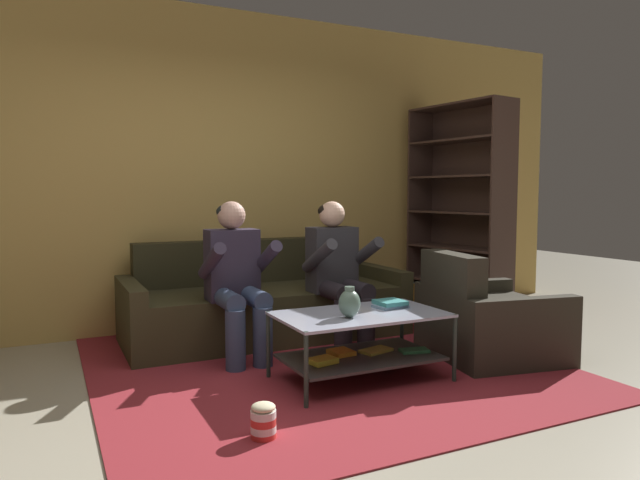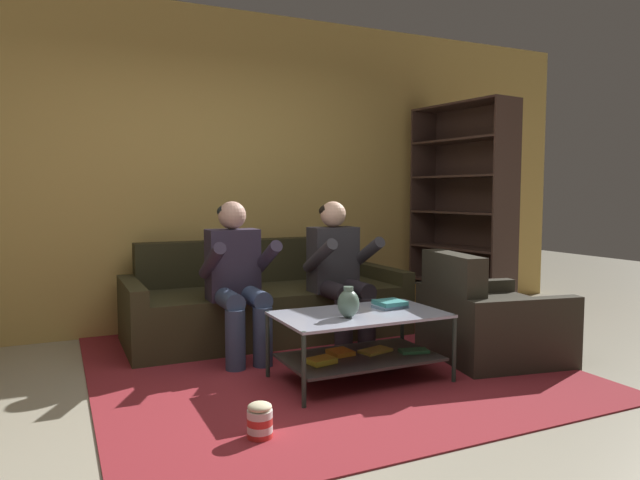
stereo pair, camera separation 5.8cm
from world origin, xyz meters
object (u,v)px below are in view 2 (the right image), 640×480
object	(u,v)px
armchair	(488,323)
bookshelf	(460,229)
couch	(267,305)
person_seated_left	(237,274)
person_seated_right	(339,268)
popcorn_tub	(260,421)
vase	(348,303)
coffee_table	(359,336)
book_stack	(390,304)

from	to	relation	value
armchair	bookshelf	bearing A→B (deg)	59.68
couch	person_seated_left	bearing A→B (deg)	-127.63
person_seated_left	person_seated_right	distance (m)	0.84
person_seated_right	popcorn_tub	world-z (taller)	person_seated_right
person_seated_right	vase	bearing A→B (deg)	-113.53
couch	armchair	size ratio (longest dim) A/B	2.23
person_seated_left	bookshelf	size ratio (longest dim) A/B	0.56
coffee_table	book_stack	distance (m)	0.34
couch	person_seated_left	size ratio (longest dim) A/B	2.01
book_stack	popcorn_tub	world-z (taller)	book_stack
person_seated_right	bookshelf	bearing A→B (deg)	17.34
person_seated_right	popcorn_tub	xyz separation A→B (m)	(-1.15, -1.40, -0.54)
book_stack	popcorn_tub	distance (m)	1.38
coffee_table	armchair	size ratio (longest dim) A/B	1.03
vase	person_seated_right	bearing A→B (deg)	66.47
person_seated_left	person_seated_right	bearing A→B (deg)	-0.03
vase	bookshelf	distance (m)	2.47
person_seated_right	vase	xyz separation A→B (m)	(-0.39, -0.91, -0.09)
person_seated_right	popcorn_tub	bearing A→B (deg)	-129.55
couch	book_stack	distance (m)	1.38
person_seated_right	armchair	xyz separation A→B (m)	(0.87, -0.76, -0.37)
person_seated_left	person_seated_right	size ratio (longest dim) A/B	1.00
vase	armchair	bearing A→B (deg)	6.54
vase	bookshelf	xyz separation A→B (m)	(2.00, 1.41, 0.33)
person_seated_left	armchair	xyz separation A→B (m)	(1.71, -0.76, -0.38)
coffee_table	vase	bearing A→B (deg)	-146.32
couch	person_seated_right	world-z (taller)	person_seated_right
armchair	book_stack	bearing A→B (deg)	179.20
coffee_table	vase	xyz separation A→B (m)	(-0.13, -0.08, 0.25)
coffee_table	armchair	world-z (taller)	armchair
person_seated_right	bookshelf	distance (m)	1.70
person_seated_left	popcorn_tub	xyz separation A→B (m)	(-0.31, -1.40, -0.55)
popcorn_tub	person_seated_left	bearing A→B (deg)	77.55
couch	armchair	distance (m)	1.84
coffee_table	popcorn_tub	xyz separation A→B (m)	(-0.89, -0.58, -0.20)
coffee_table	couch	bearing A→B (deg)	96.46
person_seated_left	book_stack	world-z (taller)	person_seated_left
person_seated_left	vase	bearing A→B (deg)	-63.58
person_seated_right	bookshelf	world-z (taller)	bookshelf
couch	book_stack	world-z (taller)	couch
book_stack	bookshelf	bearing A→B (deg)	38.07
bookshelf	person_seated_left	bearing A→B (deg)	-168.45
bookshelf	book_stack	bearing A→B (deg)	-141.93
person_seated_left	popcorn_tub	world-z (taller)	person_seated_left
couch	coffee_table	distance (m)	1.38
vase	person_seated_left	bearing A→B (deg)	116.42
person_seated_right	popcorn_tub	size ratio (longest dim) A/B	6.17
person_seated_left	coffee_table	distance (m)	1.06
person_seated_left	coffee_table	bearing A→B (deg)	-54.89
person_seated_left	popcorn_tub	bearing A→B (deg)	-102.45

